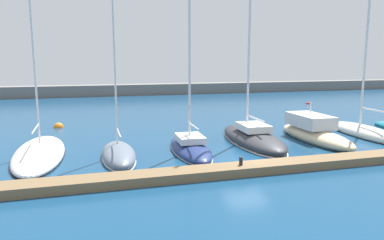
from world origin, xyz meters
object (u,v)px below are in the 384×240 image
(sailboat_ivory_seventh, at_px, (365,132))
(mooring_buoy_red, at_px, (308,104))
(sailboat_white_second, at_px, (39,153))
(sailboat_charcoal_fifth, at_px, (252,136))
(motorboat_sand_sixth, at_px, (314,132))
(sailboat_slate_third, at_px, (119,154))
(mooring_buoy_orange, at_px, (59,127))
(dock_bollard, at_px, (241,161))
(sailboat_navy_fourth, at_px, (190,147))

(sailboat_ivory_seventh, height_order, mooring_buoy_red, sailboat_ivory_seventh)
(sailboat_white_second, relative_size, sailboat_charcoal_fifth, 0.93)
(sailboat_white_second, relative_size, mooring_buoy_red, 34.40)
(sailboat_charcoal_fifth, bearing_deg, mooring_buoy_red, -39.41)
(sailboat_white_second, height_order, sailboat_ivory_seventh, sailboat_white_second)
(motorboat_sand_sixth, bearing_deg, sailboat_slate_third, 96.13)
(sailboat_white_second, distance_m, motorboat_sand_sixth, 19.75)
(sailboat_ivory_seventh, bearing_deg, mooring_buoy_red, -18.90)
(sailboat_slate_third, bearing_deg, sailboat_ivory_seventh, -85.62)
(sailboat_ivory_seventh, bearing_deg, motorboat_sand_sixth, 95.10)
(sailboat_slate_third, bearing_deg, mooring_buoy_red, -52.12)
(mooring_buoy_orange, relative_size, dock_bollard, 2.03)
(sailboat_white_second, bearing_deg, dock_bollard, -122.61)
(sailboat_charcoal_fifth, relative_size, mooring_buoy_orange, 20.90)
(mooring_buoy_orange, xyz_separation_m, dock_bollard, (10.56, -17.12, 0.70))
(sailboat_white_second, distance_m, sailboat_ivory_seventh, 24.65)
(sailboat_white_second, relative_size, sailboat_slate_third, 1.43)
(mooring_buoy_red, bearing_deg, dock_bollard, -129.50)
(mooring_buoy_red, distance_m, dock_bollard, 34.34)
(mooring_buoy_orange, bearing_deg, sailboat_slate_third, -70.12)
(sailboat_ivory_seventh, xyz_separation_m, dock_bollard, (-13.68, -6.33, 0.35))
(motorboat_sand_sixth, bearing_deg, mooring_buoy_orange, 61.61)
(motorboat_sand_sixth, relative_size, dock_bollard, 19.84)
(sailboat_slate_third, distance_m, sailboat_ivory_seventh, 19.86)
(sailboat_charcoal_fifth, relative_size, dock_bollard, 42.42)
(motorboat_sand_sixth, xyz_separation_m, dock_bollard, (-8.77, -6.16, 0.08))
(sailboat_white_second, height_order, sailboat_slate_third, sailboat_white_second)
(sailboat_navy_fourth, distance_m, mooring_buoy_orange, 14.97)
(sailboat_charcoal_fifth, distance_m, dock_bollard, 7.70)
(sailboat_navy_fourth, height_order, dock_bollard, sailboat_navy_fourth)
(mooring_buoy_orange, bearing_deg, sailboat_navy_fourth, -52.05)
(sailboat_slate_third, relative_size, mooring_buoy_red, 24.04)
(dock_bollard, bearing_deg, sailboat_slate_third, 141.55)
(sailboat_navy_fourth, relative_size, sailboat_charcoal_fifth, 0.66)
(motorboat_sand_sixth, distance_m, dock_bollard, 10.72)
(mooring_buoy_orange, bearing_deg, dock_bollard, -58.34)
(sailboat_ivory_seventh, xyz_separation_m, mooring_buoy_orange, (-24.24, 10.79, -0.36))
(sailboat_navy_fourth, distance_m, sailboat_ivory_seventh, 15.07)
(mooring_buoy_orange, bearing_deg, motorboat_sand_sixth, -29.56)
(sailboat_navy_fourth, bearing_deg, sailboat_white_second, 83.72)
(mooring_buoy_red, xyz_separation_m, mooring_buoy_orange, (-32.40, -9.37, 0.00))
(motorboat_sand_sixth, relative_size, mooring_buoy_orange, 9.77)
(motorboat_sand_sixth, height_order, dock_bollard, motorboat_sand_sixth)
(dock_bollard, bearing_deg, sailboat_charcoal_fifth, 59.90)
(sailboat_charcoal_fifth, height_order, mooring_buoy_orange, sailboat_charcoal_fifth)
(sailboat_navy_fourth, height_order, motorboat_sand_sixth, sailboat_navy_fourth)
(sailboat_white_second, relative_size, sailboat_navy_fourth, 1.41)
(sailboat_slate_third, height_order, sailboat_charcoal_fifth, sailboat_charcoal_fifth)
(sailboat_ivory_seventh, relative_size, mooring_buoy_red, 29.15)
(sailboat_white_second, bearing_deg, sailboat_ivory_seventh, -91.86)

